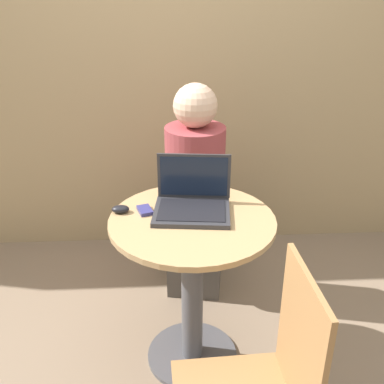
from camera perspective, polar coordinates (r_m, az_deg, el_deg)
name	(u,v)px	position (r m, az deg, el deg)	size (l,w,h in m)	color
ground_plane	(192,356)	(2.37, 0.03, -20.05)	(12.00, 12.00, 0.00)	#7F6B56
back_wall	(182,50)	(2.83, -1.30, 17.61)	(7.00, 0.05, 2.60)	tan
round_table	(192,268)	(2.03, 0.03, -9.62)	(0.71, 0.71, 0.78)	#4C4C51
laptop	(193,201)	(1.94, 0.12, -1.14)	(0.35, 0.29, 0.23)	#2D2D33
cell_phone	(145,210)	(1.95, -6.00, -2.32)	(0.08, 0.10, 0.02)	navy
computer_mouse	(120,209)	(1.96, -9.07, -2.16)	(0.08, 0.05, 0.03)	black
person_seated	(196,206)	(2.54, 0.49, -1.84)	(0.37, 0.51, 1.23)	#4C4742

